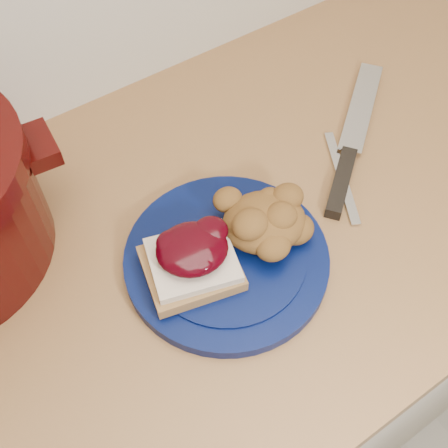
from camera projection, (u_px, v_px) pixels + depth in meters
base_cabinet at (232, 356)px, 1.11m from camera, size 4.00×0.60×0.86m
plate at (226, 259)px, 0.68m from camera, size 0.32×0.32×0.02m
sandwich at (192, 259)px, 0.63m from camera, size 0.12×0.11×0.05m
stuffing_mound at (264, 222)px, 0.66m from camera, size 0.12×0.12×0.05m
chef_knife at (347, 160)px, 0.77m from camera, size 0.26×0.21×0.02m
butter_knife at (342, 176)px, 0.76m from camera, size 0.09×0.15×0.00m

